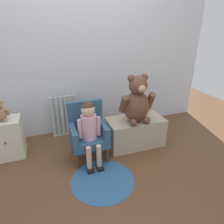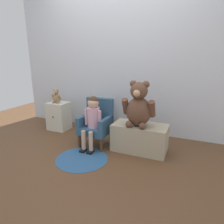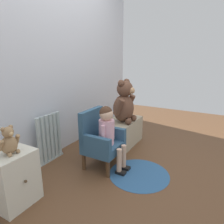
# 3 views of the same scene
# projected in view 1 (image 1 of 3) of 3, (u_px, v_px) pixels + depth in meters

# --- Properties ---
(ground_plane) EXTENTS (6.00, 6.00, 0.00)m
(ground_plane) POSITION_uv_depth(u_px,v_px,m) (105.00, 175.00, 2.11)
(ground_plane) COLOR brown
(back_wall) EXTENTS (3.80, 0.05, 2.40)m
(back_wall) POSITION_uv_depth(u_px,v_px,m) (78.00, 46.00, 2.60)
(back_wall) COLOR silver
(back_wall) RESTS_ON ground_plane
(radiator) EXTENTS (0.37, 0.05, 0.58)m
(radiator) POSITION_uv_depth(u_px,v_px,m) (65.00, 116.00, 2.78)
(radiator) COLOR #ACBBBB
(radiator) RESTS_ON ground_plane
(small_dresser) EXTENTS (0.34, 0.31, 0.48)m
(small_dresser) POSITION_uv_depth(u_px,v_px,m) (8.00, 138.00, 2.34)
(small_dresser) COLOR beige
(small_dresser) RESTS_ON ground_plane
(child_armchair) EXTENTS (0.41, 0.38, 0.66)m
(child_armchair) POSITION_uv_depth(u_px,v_px,m) (88.00, 132.00, 2.31)
(child_armchair) COLOR #2F5370
(child_armchair) RESTS_ON ground_plane
(child_figure) EXTENTS (0.25, 0.35, 0.72)m
(child_figure) POSITION_uv_depth(u_px,v_px,m) (89.00, 124.00, 2.15)
(child_figure) COLOR #E1A8BB
(child_figure) RESTS_ON ground_plane
(low_bench) EXTENTS (0.72, 0.37, 0.37)m
(low_bench) POSITION_uv_depth(u_px,v_px,m) (135.00, 132.00, 2.59)
(low_bench) COLOR tan
(low_bench) RESTS_ON ground_plane
(large_teddy_bear) EXTENTS (0.42, 0.30, 0.58)m
(large_teddy_bear) POSITION_uv_depth(u_px,v_px,m) (137.00, 101.00, 2.36)
(large_teddy_bear) COLOR brown
(large_teddy_bear) RESTS_ON low_bench
(small_teddy_bear) EXTENTS (0.17, 0.12, 0.24)m
(small_teddy_bear) POSITION_uv_depth(u_px,v_px,m) (0.00, 112.00, 2.18)
(small_teddy_bear) COLOR #95734E
(small_teddy_bear) RESTS_ON small_dresser
(floor_rug) EXTENTS (0.65, 0.65, 0.01)m
(floor_rug) POSITION_uv_depth(u_px,v_px,m) (102.00, 180.00, 2.04)
(floor_rug) COLOR #2D5786
(floor_rug) RESTS_ON ground_plane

